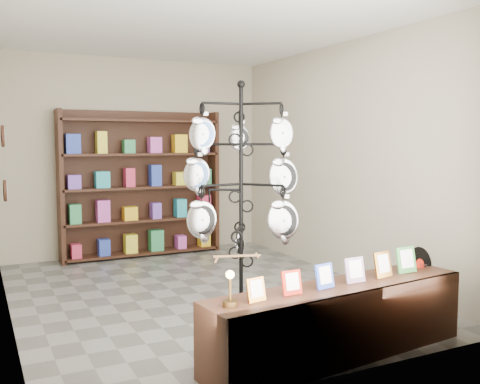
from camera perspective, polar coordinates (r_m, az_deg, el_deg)
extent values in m
plane|color=slate|center=(6.29, -4.40, -10.68)|extent=(5.00, 5.00, 0.00)
plane|color=#AAA089|center=(8.42, -10.92, 3.67)|extent=(4.00, 0.00, 4.00)
plane|color=#AAA089|center=(3.85, 9.63, 1.76)|extent=(4.00, 0.00, 4.00)
plane|color=#AAA089|center=(5.61, -23.80, 2.50)|extent=(0.00, 5.00, 5.00)
plane|color=#AAA089|center=(7.05, 10.78, 3.35)|extent=(0.00, 5.00, 5.00)
plane|color=white|center=(6.17, -4.61, 17.16)|extent=(5.00, 5.00, 0.00)
cylinder|color=black|center=(5.32, 0.12, -13.50)|extent=(0.62, 0.62, 0.03)
cylinder|color=black|center=(5.07, 0.12, -1.56)|extent=(0.05, 0.05, 2.25)
sphere|color=black|center=(5.06, 0.12, 11.43)|extent=(0.07, 0.07, 0.07)
ellipsoid|color=silver|center=(5.37, -0.03, -5.69)|extent=(0.12, 0.08, 0.24)
cube|color=#AA7047|center=(4.82, -0.32, -6.83)|extent=(0.41, 0.15, 0.04)
cube|color=black|center=(4.52, 10.53, -13.36)|extent=(2.43, 0.73, 0.59)
cube|color=orange|center=(3.91, 1.70, -10.38)|extent=(0.16, 0.07, 0.17)
cube|color=#B51D0E|center=(4.10, 5.54, -9.60)|extent=(0.17, 0.07, 0.18)
cube|color=#263FA5|center=(4.30, 9.01, -8.85)|extent=(0.18, 0.08, 0.20)
cube|color=#E54C33|center=(4.52, 12.15, -8.15)|extent=(0.19, 0.08, 0.21)
cube|color=orange|center=(4.74, 14.98, -7.49)|extent=(0.20, 0.08, 0.22)
cube|color=#337233|center=(4.96, 17.30, -6.93)|extent=(0.21, 0.09, 0.23)
cylinder|color=black|center=(5.20, 18.61, -7.35)|extent=(0.33, 0.11, 0.32)
cylinder|color=#B51D0E|center=(5.20, 18.64, -7.35)|extent=(0.11, 0.04, 0.11)
cylinder|color=#412B12|center=(3.82, -1.06, -11.81)|extent=(0.11, 0.11, 0.04)
cylinder|color=#412B12|center=(3.79, -1.06, -10.39)|extent=(0.02, 0.02, 0.15)
sphere|color=#FFBF59|center=(3.76, -1.07, -8.80)|extent=(0.06, 0.06, 0.06)
cube|color=black|center=(8.38, -10.76, 0.92)|extent=(2.40, 0.04, 2.20)
cube|color=black|center=(7.98, -18.62, 0.52)|extent=(0.06, 0.36, 2.20)
cube|color=black|center=(8.63, -2.90, 1.14)|extent=(0.06, 0.36, 2.20)
cube|color=black|center=(8.37, -10.33, -6.33)|extent=(2.36, 0.36, 0.04)
cube|color=black|center=(8.29, -10.39, -2.95)|extent=(2.36, 0.36, 0.03)
cube|color=black|center=(8.23, -10.45, 0.50)|extent=(2.36, 0.36, 0.04)
cube|color=black|center=(8.20, -10.51, 3.98)|extent=(2.36, 0.36, 0.04)
cube|color=black|center=(8.21, -10.57, 7.47)|extent=(2.36, 0.36, 0.04)
cylinder|color=black|center=(6.41, -23.99, 5.48)|extent=(0.03, 0.24, 0.24)
cylinder|color=black|center=(6.43, -23.79, 0.13)|extent=(0.03, 0.24, 0.24)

